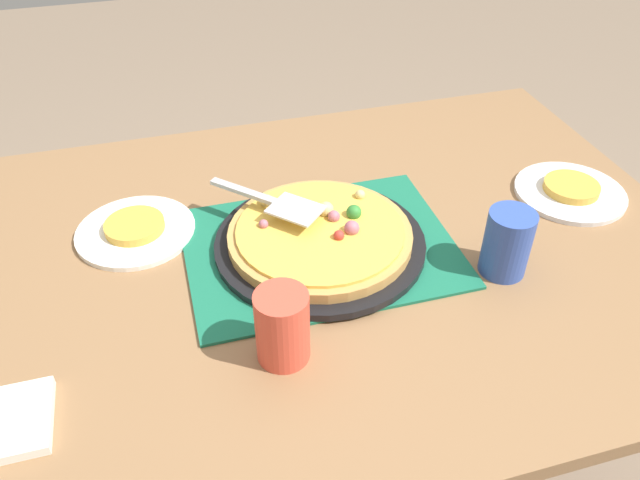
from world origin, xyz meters
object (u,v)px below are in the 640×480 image
Objects in this scene: served_slice_left at (134,226)px; pizza_server at (273,202)px; cup_near at (282,327)px; pizza_pan at (320,243)px; served_slice_right at (571,187)px; plate_far_right at (570,192)px; pizza at (320,234)px; plate_near_left at (136,231)px; napkin_stack at (5,423)px; cup_far at (507,243)px.

pizza_server is at bearing -14.86° from served_slice_left.
cup_near is 0.30m from pizza_server.
pizza_pan is 3.45× the size of served_slice_right.
plate_far_right is 0.01m from served_slice_right.
pizza is 3.00× the size of served_slice_left.
pizza is at bearing 61.87° from cup_near.
napkin_stack is at bearing -116.11° from plate_near_left.
napkin_stack is at bearing -116.11° from served_slice_left.
served_slice_left is at bearing 156.83° from pizza_pan.
pizza_pan is 0.35m from served_slice_left.
cup_near reaches higher than served_slice_right.
served_slice_left is at bearing 118.77° from cup_near.
pizza reaches higher than pizza_pan.
pizza is 0.35m from served_slice_left.
cup_near reaches higher than napkin_stack.
pizza_pan is 3.17× the size of napkin_stack.
plate_near_left is at bearing 155.40° from cup_far.
served_slice_left and served_slice_right have the same top height.
plate_far_right is 0.71m from cup_near.
pizza is 2.75× the size of cup_near.
pizza is 0.35m from plate_near_left.
pizza is 2.75× the size of cup_far.
pizza is at bearing 153.58° from cup_far.
pizza_pan is at bearing -129.31° from pizza.
plate_near_left is 1.83× the size of cup_near.
plate_far_right is (0.53, 0.03, -0.03)m from pizza.
pizza_server reaches higher than plate_far_right.
pizza_server is (0.25, -0.07, 0.06)m from plate_near_left.
served_slice_right is 0.92× the size of cup_far.
plate_near_left is at bearing 0.00° from served_slice_left.
cup_near reaches higher than served_slice_left.
plate_far_right is at bearing 3.08° from pizza_pan.
served_slice_right is 0.30m from cup_far.
napkin_stack is (-0.19, -0.39, -0.01)m from served_slice_left.
pizza is at bearing 50.69° from pizza_pan.
plate_near_left is 1.83× the size of napkin_stack.
served_slice_right is (0.53, 0.03, -0.02)m from pizza.
served_slice_left is (-0.32, 0.14, -0.02)m from pizza.
cup_far is 0.81m from napkin_stack.
napkin_stack is (-0.39, -0.02, -0.05)m from cup_near.
pizza_server is at bearing 134.24° from pizza_pan.
cup_far is (0.41, 0.08, 0.00)m from cup_near.
pizza_pan is 1.95× the size of pizza_server.
cup_near is at bearing -118.07° from pizza_pan.
pizza is at bearing 26.13° from napkin_stack.
plate_near_left is 0.86m from plate_far_right.
pizza reaches higher than napkin_stack.
cup_near is at bearing 3.37° from napkin_stack.
served_slice_right is at bearing 34.54° from cup_far.
pizza is 0.10m from pizza_server.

